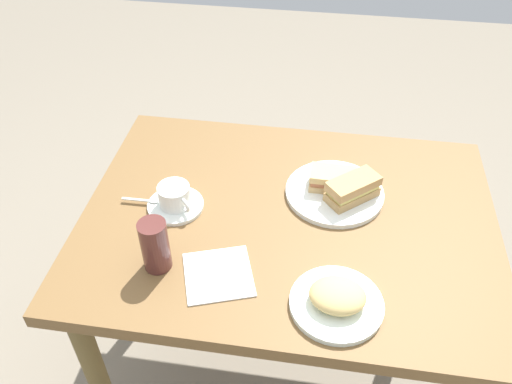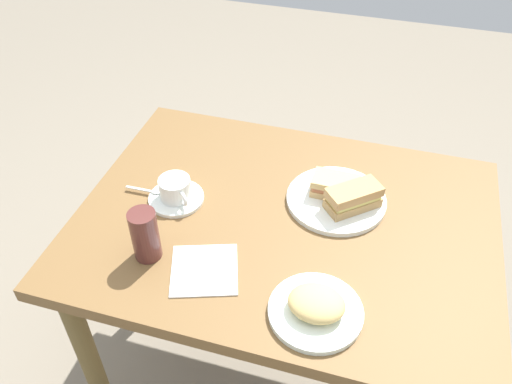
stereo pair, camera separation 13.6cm
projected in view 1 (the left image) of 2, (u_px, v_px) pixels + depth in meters
name	position (u px, v px, depth m)	size (l,w,h in m)	color
ground_plane	(280.00, 366.00, 1.81)	(6.00, 6.00, 0.00)	gray
dining_table	(287.00, 241.00, 1.40)	(1.04, 0.77, 0.72)	brown
sandwich_plate	(334.00, 193.00, 1.39)	(0.26, 0.26, 0.01)	white
sandwich_front	(333.00, 179.00, 1.38)	(0.12, 0.07, 0.05)	tan
sandwich_back	(353.00, 189.00, 1.35)	(0.15, 0.14, 0.06)	tan
coffee_saucer	(176.00, 205.00, 1.36)	(0.14, 0.14, 0.01)	white
coffee_cup	(175.00, 195.00, 1.33)	(0.09, 0.09, 0.06)	white
spoon	(147.00, 200.00, 1.36)	(0.10, 0.02, 0.01)	silver
side_plate	(336.00, 304.00, 1.13)	(0.20, 0.20, 0.01)	white
side_food_pile	(338.00, 295.00, 1.11)	(0.12, 0.10, 0.04)	tan
napkin	(218.00, 275.00, 1.19)	(0.15, 0.15, 0.00)	white
drinking_glass	(155.00, 245.00, 1.17)	(0.06, 0.06, 0.13)	#562A26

